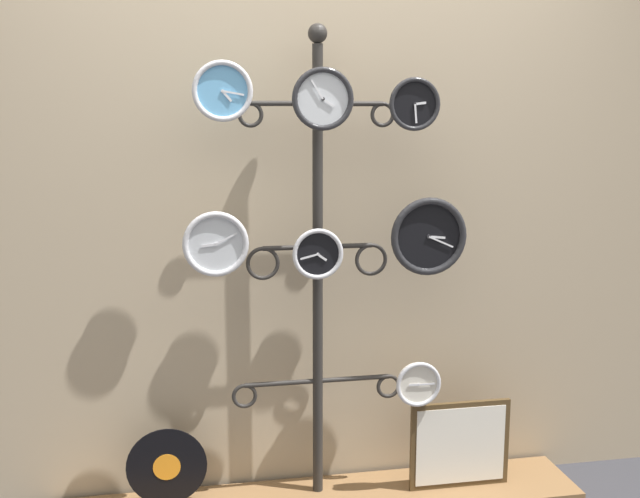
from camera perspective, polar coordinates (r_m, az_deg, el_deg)
shop_wall at (r=3.11m, az=-0.72°, el=6.00°), size 4.40×0.04×2.80m
display_stand at (r=3.06m, az=-0.17°, el=-6.11°), size 0.71×0.33×1.97m
clock_top_left at (r=2.81m, az=-7.44°, el=11.85°), size 0.22×0.04×0.22m
clock_top_center at (r=2.84m, az=0.18°, el=11.36°), size 0.23×0.04×0.23m
clock_top_right at (r=2.93m, az=7.20°, el=10.89°), size 0.20×0.04×0.20m
clock_middle_left at (r=2.82m, az=-7.95°, el=0.38°), size 0.25×0.04×0.25m
clock_middle_center at (r=2.90m, az=-0.18°, el=-0.37°), size 0.20×0.04×0.20m
clock_middle_right at (r=3.00m, az=8.27°, el=0.96°), size 0.31×0.04×0.31m
clock_bottom_right at (r=3.13m, az=7.48°, el=-10.16°), size 0.19×0.04×0.19m
vinyl_record at (r=3.21m, az=-11.59°, el=-15.94°), size 0.32×0.01×0.32m
picture_frame at (r=3.33m, az=10.61°, el=-14.44°), size 0.44×0.02×0.38m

